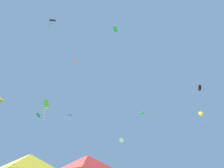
# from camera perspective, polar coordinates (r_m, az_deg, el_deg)

# --- Properties ---
(canopy_tent_yellow) EXTENTS (3.24, 3.24, 3.47)m
(canopy_tent_yellow) POSITION_cam_1_polar(r_m,az_deg,el_deg) (13.82, -28.12, -23.68)
(canopy_tent_yellow) COLOR #9E9EA3
(canopy_tent_yellow) RESTS_ON ground
(canopy_tent_red) EXTENTS (3.54, 3.54, 3.79)m
(canopy_tent_red) POSITION_cam_1_polar(r_m,az_deg,el_deg) (15.32, -9.00, -26.27)
(canopy_tent_red) COLOR #9E9EA3
(canopy_tent_red) RESTS_ON ground
(kite_green_box) EXTENTS (0.88, 0.93, 0.81)m
(kite_green_box) POSITION_cam_1_polar(r_m,az_deg,el_deg) (36.78, 10.77, -10.35)
(kite_green_box) COLOR green
(kite_green_delta) EXTENTS (1.03, 1.41, 1.21)m
(kite_green_delta) POSITION_cam_1_polar(r_m,az_deg,el_deg) (39.22, -25.12, -10.18)
(kite_green_delta) COLOR green
(kite_lime_box) EXTENTS (0.94, 0.83, 3.09)m
(kite_lime_box) POSITION_cam_1_polar(r_m,az_deg,el_deg) (26.80, -22.86, -6.96)
(kite_lime_box) COLOR #75D138
(kite_black_diamond) EXTENTS (1.20, 1.31, 2.84)m
(kite_black_diamond) POSITION_cam_1_polar(r_m,az_deg,el_deg) (32.61, -20.95, 20.74)
(kite_black_diamond) COLOR black
(kite_blue_diamond) EXTENTS (0.81, 0.66, 1.40)m
(kite_blue_diamond) POSITION_cam_1_polar(r_m,az_deg,el_deg) (22.01, -14.94, -10.87)
(kite_blue_diamond) COLOR blue
(kite_orange_box) EXTENTS (0.93, 0.61, 0.71)m
(kite_orange_box) POSITION_cam_1_polar(r_m,az_deg,el_deg) (40.49, -13.72, 7.40)
(kite_orange_box) COLOR orange
(kite_yellow_box) EXTENTS (0.84, 1.29, 2.75)m
(kite_yellow_box) POSITION_cam_1_polar(r_m,az_deg,el_deg) (36.01, 29.62, -9.49)
(kite_yellow_box) COLOR yellow
(kite_white_delta) EXTENTS (0.97, 0.90, 0.60)m
(kite_white_delta) POSITION_cam_1_polar(r_m,az_deg,el_deg) (26.97, 3.44, -19.65)
(kite_white_delta) COLOR white
(kite_green_diamond) EXTENTS (1.09, 1.06, 0.87)m
(kite_green_diamond) POSITION_cam_1_polar(r_m,az_deg,el_deg) (28.75, 1.27, 19.23)
(kite_green_diamond) COLOR green
(kite_black_box) EXTENTS (0.77, 0.45, 1.17)m
(kite_black_box) POSITION_cam_1_polar(r_m,az_deg,el_deg) (35.31, 29.18, -1.22)
(kite_black_box) COLOR black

